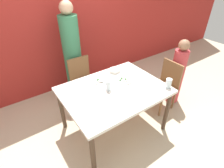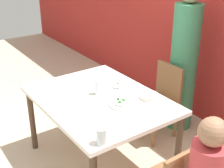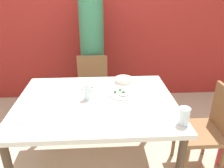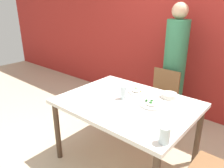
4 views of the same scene
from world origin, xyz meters
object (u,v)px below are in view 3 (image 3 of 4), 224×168
object	(u,v)px
person_adult	(92,54)
plate_rice_adult	(91,86)
chair_child_spot	(208,128)
chair_adult_spot	(93,88)
bowl_curry	(124,80)
glass_water_tall	(87,92)

from	to	relation	value
person_adult	plate_rice_adult	xyz separation A→B (m)	(0.01, -0.93, -0.04)
chair_child_spot	chair_adult_spot	bearing A→B (deg)	-130.56
plate_rice_adult	chair_adult_spot	bearing A→B (deg)	90.84
person_adult	bowl_curry	bearing A→B (deg)	-67.56
chair_adult_spot	chair_child_spot	size ratio (longest dim) A/B	1.00
person_adult	chair_adult_spot	bearing A→B (deg)	-90.00
plate_rice_adult	glass_water_tall	bearing A→B (deg)	-96.37
glass_water_tall	chair_child_spot	bearing A→B (deg)	-4.70
chair_adult_spot	bowl_curry	bearing A→B (deg)	-55.15
glass_water_tall	chair_adult_spot	bearing A→B (deg)	88.82
person_adult	bowl_curry	xyz separation A→B (m)	(0.33, -0.81, -0.03)
chair_child_spot	glass_water_tall	size ratio (longest dim) A/B	5.88
person_adult	glass_water_tall	xyz separation A→B (m)	(-0.02, -1.16, 0.02)
chair_child_spot	plate_rice_adult	bearing A→B (deg)	-106.78
glass_water_tall	bowl_curry	bearing A→B (deg)	44.59
chair_child_spot	bowl_curry	bearing A→B (deg)	-120.64
bowl_curry	chair_adult_spot	bearing A→B (deg)	124.85
bowl_curry	glass_water_tall	size ratio (longest dim) A/B	1.20
bowl_curry	glass_water_tall	xyz separation A→B (m)	(-0.35, -0.35, 0.05)
plate_rice_adult	glass_water_tall	distance (m)	0.24
chair_adult_spot	person_adult	world-z (taller)	person_adult
bowl_curry	plate_rice_adult	xyz separation A→B (m)	(-0.33, -0.12, -0.01)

